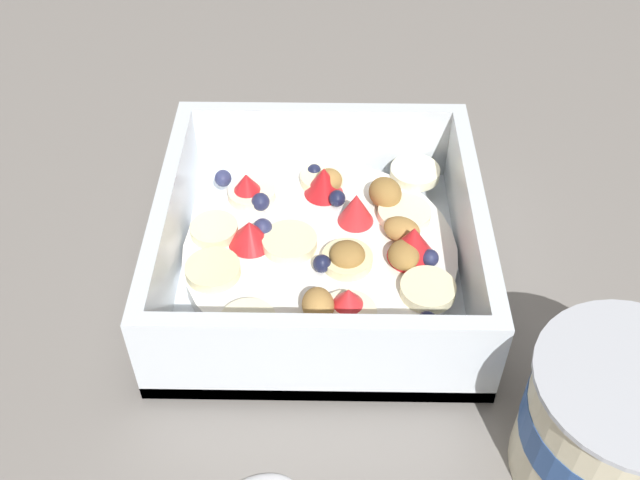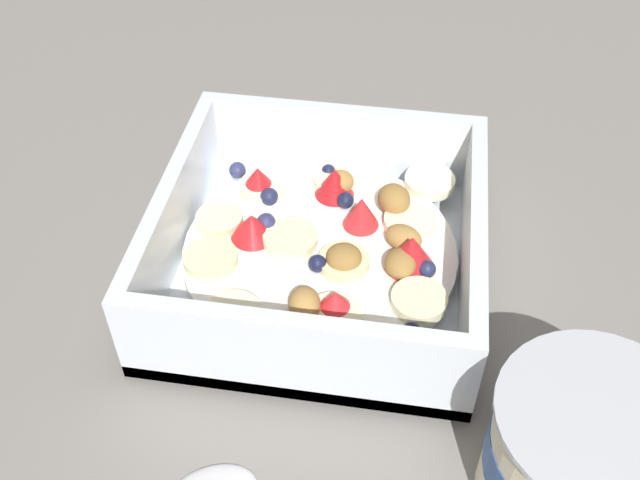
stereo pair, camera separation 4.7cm
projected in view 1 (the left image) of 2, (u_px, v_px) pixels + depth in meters
The scene contains 3 objects.
ground_plane at pixel (346, 288), 0.48m from camera, with size 2.40×2.40×0.00m, color gray.
fruit_bowl at pixel (322, 249), 0.48m from camera, with size 0.20×0.20×0.07m.
yogurt_cup at pixel (616, 426), 0.37m from camera, with size 0.10×0.10×0.08m.
Camera 1 is at (0.32, -0.01, 0.36)m, focal length 41.63 mm.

